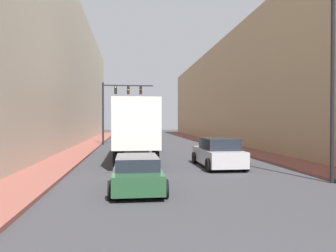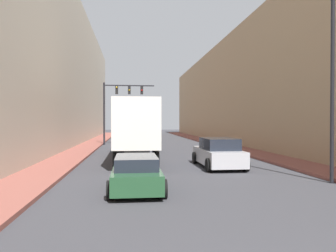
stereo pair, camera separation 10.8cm
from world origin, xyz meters
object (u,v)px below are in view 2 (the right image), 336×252
at_px(sedan_car, 136,173).
at_px(suv_car, 218,153).
at_px(street_lamp, 333,58).
at_px(traffic_signal_gantry, 117,101).
at_px(semi_truck, 135,127).

height_order(sedan_car, suv_car, suv_car).
bearing_deg(sedan_car, street_lamp, 2.14).
bearing_deg(sedan_car, traffic_signal_gantry, 93.93).
xyz_separation_m(sedan_car, traffic_signal_gantry, (-1.66, 24.11, 4.22)).
bearing_deg(street_lamp, traffic_signal_gantry, 112.32).
bearing_deg(street_lamp, sedan_car, -177.86).
distance_m(semi_truck, sedan_car, 10.50).
bearing_deg(suv_car, street_lamp, -56.86).
relative_size(suv_car, traffic_signal_gantry, 0.70).
distance_m(suv_car, traffic_signal_gantry, 20.05).
xyz_separation_m(traffic_signal_gantry, street_lamp, (9.77, -23.81, 0.36)).
xyz_separation_m(semi_truck, traffic_signal_gantry, (-1.75, 13.72, 2.68)).
xyz_separation_m(suv_car, street_lamp, (3.41, -5.23, 4.42)).
xyz_separation_m(semi_truck, suv_car, (4.61, -4.85, -1.38)).
relative_size(sedan_car, traffic_signal_gantry, 0.65).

